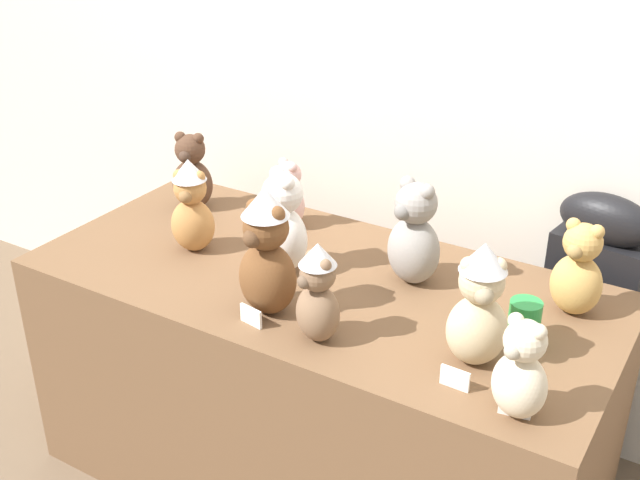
{
  "coord_description": "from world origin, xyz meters",
  "views": [
    {
      "loc": [
        1.02,
        -1.42,
        1.85
      ],
      "look_at": [
        0.0,
        0.25,
        0.86
      ],
      "focal_mm": 44.56,
      "sensor_mm": 36.0,
      "label": 1
    }
  ],
  "objects_px": {
    "teddy_bear_mocha": "(318,293)",
    "teddy_bear_honey": "(578,271)",
    "teddy_bear_ash": "(414,236)",
    "teddy_bear_sand": "(479,306)",
    "teddy_bear_caramel": "(191,207)",
    "teddy_bear_blush": "(288,196)",
    "teddy_bear_cocoa": "(192,173)",
    "teddy_bear_chestnut": "(267,253)",
    "teddy_bear_snow": "(283,225)",
    "instrument_case": "(586,334)",
    "teddy_bear_cream": "(521,371)",
    "display_table": "(320,384)",
    "party_cup_green": "(524,321)"
  },
  "relations": [
    {
      "from": "teddy_bear_ash",
      "to": "teddy_bear_sand",
      "type": "bearing_deg",
      "value": -23.34
    },
    {
      "from": "teddy_bear_blush",
      "to": "teddy_bear_cocoa",
      "type": "xyz_separation_m",
      "value": [
        -0.35,
        -0.05,
        0.02
      ]
    },
    {
      "from": "display_table",
      "to": "teddy_bear_chestnut",
      "type": "bearing_deg",
      "value": -96.34
    },
    {
      "from": "teddy_bear_chestnut",
      "to": "teddy_bear_cocoa",
      "type": "bearing_deg",
      "value": 151.95
    },
    {
      "from": "teddy_bear_ash",
      "to": "teddy_bear_honey",
      "type": "distance_m",
      "value": 0.44
    },
    {
      "from": "teddy_bear_snow",
      "to": "teddy_bear_mocha",
      "type": "height_order",
      "value": "teddy_bear_snow"
    },
    {
      "from": "teddy_bear_caramel",
      "to": "teddy_bear_honey",
      "type": "distance_m",
      "value": 1.1
    },
    {
      "from": "display_table",
      "to": "teddy_bear_caramel",
      "type": "distance_m",
      "value": 0.66
    },
    {
      "from": "display_table",
      "to": "teddy_bear_honey",
      "type": "distance_m",
      "value": 0.84
    },
    {
      "from": "teddy_bear_ash",
      "to": "teddy_bear_chestnut",
      "type": "bearing_deg",
      "value": -106.85
    },
    {
      "from": "teddy_bear_ash",
      "to": "teddy_bear_mocha",
      "type": "relative_size",
      "value": 1.15
    },
    {
      "from": "teddy_bear_chestnut",
      "to": "teddy_bear_cream",
      "type": "distance_m",
      "value": 0.7
    },
    {
      "from": "teddy_bear_blush",
      "to": "teddy_bear_cocoa",
      "type": "relative_size",
      "value": 0.84
    },
    {
      "from": "teddy_bear_sand",
      "to": "teddy_bear_chestnut",
      "type": "bearing_deg",
      "value": 158.31
    },
    {
      "from": "teddy_bear_caramel",
      "to": "display_table",
      "type": "bearing_deg",
      "value": -14.54
    },
    {
      "from": "instrument_case",
      "to": "teddy_bear_blush",
      "type": "xyz_separation_m",
      "value": [
        -0.91,
        -0.28,
        0.36
      ]
    },
    {
      "from": "teddy_bear_cream",
      "to": "teddy_bear_sand",
      "type": "height_order",
      "value": "teddy_bear_sand"
    },
    {
      "from": "teddy_bear_chestnut",
      "to": "teddy_bear_blush",
      "type": "bearing_deg",
      "value": 124.41
    },
    {
      "from": "teddy_bear_mocha",
      "to": "teddy_bear_honey",
      "type": "bearing_deg",
      "value": 64.39
    },
    {
      "from": "teddy_bear_mocha",
      "to": "teddy_bear_blush",
      "type": "bearing_deg",
      "value": 152.1
    },
    {
      "from": "teddy_bear_snow",
      "to": "teddy_bear_honey",
      "type": "distance_m",
      "value": 0.8
    },
    {
      "from": "display_table",
      "to": "teddy_bear_caramel",
      "type": "bearing_deg",
      "value": -173.41
    },
    {
      "from": "teddy_bear_caramel",
      "to": "teddy_bear_sand",
      "type": "height_order",
      "value": "teddy_bear_sand"
    },
    {
      "from": "teddy_bear_caramel",
      "to": "teddy_bear_honey",
      "type": "xyz_separation_m",
      "value": [
        1.07,
        0.24,
        -0.02
      ]
    },
    {
      "from": "teddy_bear_caramel",
      "to": "teddy_bear_cocoa",
      "type": "xyz_separation_m",
      "value": [
        -0.2,
        0.24,
        -0.02
      ]
    },
    {
      "from": "teddy_bear_snow",
      "to": "teddy_bear_blush",
      "type": "height_order",
      "value": "teddy_bear_snow"
    },
    {
      "from": "instrument_case",
      "to": "teddy_bear_chestnut",
      "type": "relative_size",
      "value": 2.7
    },
    {
      "from": "teddy_bear_chestnut",
      "to": "teddy_bear_sand",
      "type": "xyz_separation_m",
      "value": [
        0.55,
        0.07,
        -0.02
      ]
    },
    {
      "from": "instrument_case",
      "to": "teddy_bear_mocha",
      "type": "height_order",
      "value": "teddy_bear_mocha"
    },
    {
      "from": "party_cup_green",
      "to": "display_table",
      "type": "bearing_deg",
      "value": 179.18
    },
    {
      "from": "display_table",
      "to": "teddy_bear_chestnut",
      "type": "height_order",
      "value": "teddy_bear_chestnut"
    },
    {
      "from": "display_table",
      "to": "party_cup_green",
      "type": "distance_m",
      "value": 0.73
    },
    {
      "from": "display_table",
      "to": "party_cup_green",
      "type": "bearing_deg",
      "value": -0.82
    },
    {
      "from": "teddy_bear_chestnut",
      "to": "teddy_bear_sand",
      "type": "relative_size",
      "value": 1.11
    },
    {
      "from": "teddy_bear_caramel",
      "to": "teddy_bear_cream",
      "type": "bearing_deg",
      "value": -33.72
    },
    {
      "from": "teddy_bear_honey",
      "to": "teddy_bear_cream",
      "type": "height_order",
      "value": "teddy_bear_honey"
    },
    {
      "from": "display_table",
      "to": "teddy_bear_ash",
      "type": "relative_size",
      "value": 5.46
    },
    {
      "from": "teddy_bear_honey",
      "to": "teddy_bear_cream",
      "type": "distance_m",
      "value": 0.48
    },
    {
      "from": "teddy_bear_caramel",
      "to": "teddy_bear_mocha",
      "type": "distance_m",
      "value": 0.61
    },
    {
      "from": "display_table",
      "to": "teddy_bear_snow",
      "type": "xyz_separation_m",
      "value": [
        -0.12,
        -0.01,
        0.51
      ]
    },
    {
      "from": "teddy_bear_chestnut",
      "to": "teddy_bear_sand",
      "type": "bearing_deg",
      "value": 13.78
    },
    {
      "from": "instrument_case",
      "to": "teddy_bear_snow",
      "type": "bearing_deg",
      "value": -137.04
    },
    {
      "from": "teddy_bear_cream",
      "to": "teddy_bear_mocha",
      "type": "bearing_deg",
      "value": -164.27
    },
    {
      "from": "teddy_bear_snow",
      "to": "teddy_bear_cream",
      "type": "bearing_deg",
      "value": 14.74
    },
    {
      "from": "teddy_bear_caramel",
      "to": "teddy_bear_mocha",
      "type": "height_order",
      "value": "teddy_bear_caramel"
    },
    {
      "from": "instrument_case",
      "to": "teddy_bear_cream",
      "type": "xyz_separation_m",
      "value": [
        0.02,
        -0.81,
        0.37
      ]
    },
    {
      "from": "teddy_bear_caramel",
      "to": "teddy_bear_cream",
      "type": "distance_m",
      "value": 1.11
    },
    {
      "from": "teddy_bear_snow",
      "to": "teddy_bear_blush",
      "type": "relative_size",
      "value": 1.37
    },
    {
      "from": "instrument_case",
      "to": "teddy_bear_caramel",
      "type": "bearing_deg",
      "value": -143.75
    },
    {
      "from": "instrument_case",
      "to": "teddy_bear_caramel",
      "type": "distance_m",
      "value": 1.27
    }
  ]
}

